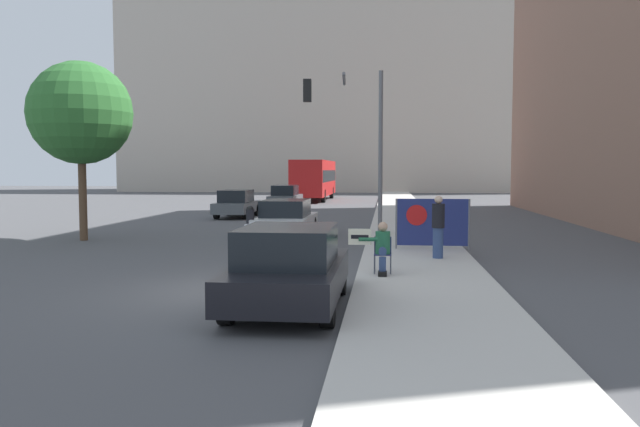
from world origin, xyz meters
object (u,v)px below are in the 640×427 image
Objects in this scene: car_on_road_midblock at (237,204)px; jogger_on_sidewalk at (438,226)px; car_on_road_distant at (285,197)px; car_on_road_nearest at (286,218)px; street_tree_near_curb at (81,113)px; city_bus_on_road at (314,178)px; motorcycle_on_road at (251,226)px; seated_protester at (382,246)px; protest_banner at (432,222)px; traffic_light_pole at (354,125)px; parked_car_curbside at (289,268)px.

jogger_on_sidewalk is at bearing -58.71° from car_on_road_midblock.
jogger_on_sidewalk is 25.07m from car_on_road_distant.
car_on_road_nearest is at bearing -65.43° from car_on_road_midblock.
street_tree_near_curb is at bearing -41.45° from jogger_on_sidewalk.
motorcycle_on_road is at bearing -87.63° from city_bus_on_road.
seated_protester reaches higher than motorcycle_on_road.
protest_banner is 0.48× the size of car_on_road_nearest.
traffic_light_pole is (-1.15, 9.26, 3.44)m from seated_protester.
street_tree_near_curb reaches higher than jogger_on_sidewalk.
protest_banner is at bearing -55.22° from car_on_road_midblock.
traffic_light_pole reaches higher than car_on_road_midblock.
protest_banner reaches higher than seated_protester.
motorcycle_on_road is at bearing -148.27° from traffic_light_pole.
car_on_road_midblock is (-6.18, 21.23, -0.02)m from parked_car_curbside.
protest_banner is 0.35× the size of street_tree_near_curb.
parked_car_curbside is 10.77m from motorcycle_on_road.
jogger_on_sidewalk is 0.28× the size of traffic_light_pole.
jogger_on_sidewalk is at bearing 62.02° from parked_car_curbside.
city_bus_on_road is at bearing 102.82° from protest_banner.
city_bus_on_road is at bearing 86.22° from car_on_road_distant.
street_tree_near_curb is (-9.54, -2.41, 0.30)m from traffic_light_pole.
car_on_road_distant is (-5.44, 17.12, -3.46)m from traffic_light_pole.
jogger_on_sidewalk is at bearing -68.24° from traffic_light_pole.
parked_car_curbside is at bearing -92.27° from traffic_light_pole.
motorcycle_on_road is (-6.12, 2.49, -0.40)m from protest_banner.
jogger_on_sidewalk is at bearing -19.03° from street_tree_near_curb.
protest_banner is at bearing -77.18° from city_bus_on_road.
car_on_road_distant reaches higher than car_on_road_nearest.
protest_banner is 0.19× the size of city_bus_on_road.
protest_banner is (-0.03, 1.96, -0.05)m from jogger_on_sidewalk.
car_on_road_midblock is at bearing 127.44° from traffic_light_pole.
parked_car_curbside is at bearing -48.16° from street_tree_near_curb.
traffic_light_pole is 1.33× the size of car_on_road_distant.
parked_car_curbside is (-3.13, -5.90, -0.25)m from jogger_on_sidewalk.
car_on_road_distant is 0.72× the size of street_tree_near_curb.
seated_protester is 27.19m from car_on_road_distant.
city_bus_on_road is (-4.25, 40.18, 1.13)m from parked_car_curbside.
car_on_road_distant is at bearing 110.29° from protest_banner.
car_on_road_midblock is at bearing 124.78° from protest_banner.
jogger_on_sidewalk is at bearing -89.19° from protest_banner.
parked_car_curbside is at bearing -80.53° from car_on_road_distant.
motorcycle_on_road is (3.17, -10.89, -0.18)m from car_on_road_midblock.
car_on_road_midblock is at bearing 106.24° from parked_car_curbside.
protest_banner is at bearing -10.46° from street_tree_near_curb.
seated_protester is 4.84m from protest_banner.
traffic_light_pole reaches higher than car_on_road_distant.
street_tree_near_curb reaches higher than car_on_road_midblock.
car_on_road_midblock is 0.65× the size of street_tree_near_curb.
street_tree_near_curb is (-12.18, 4.20, 3.51)m from jogger_on_sidewalk.
motorcycle_on_road is at bearing -58.30° from jogger_on_sidewalk.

